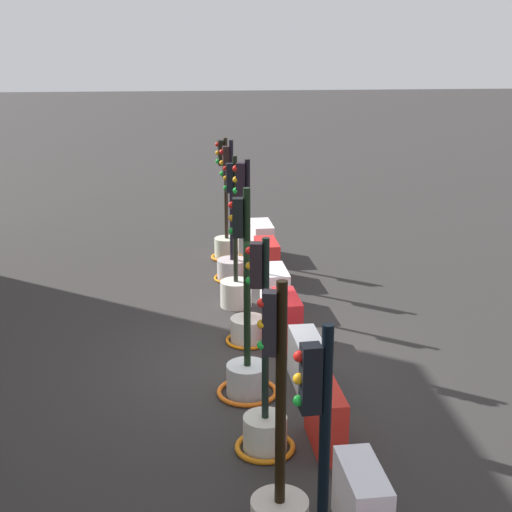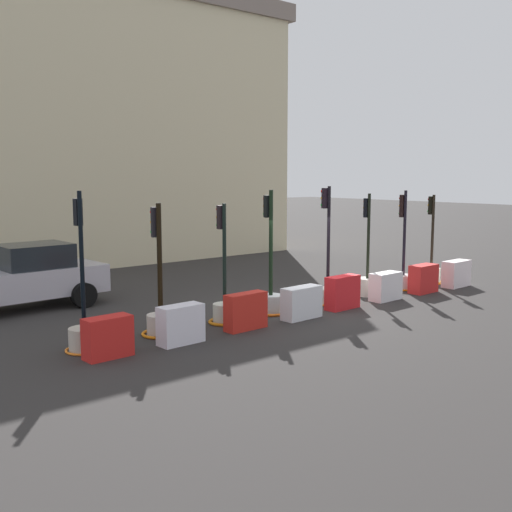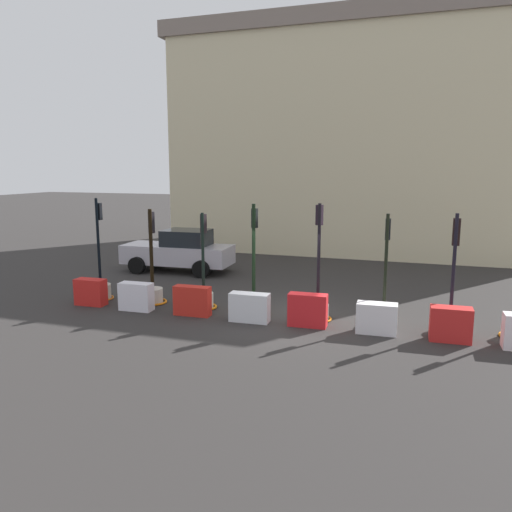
{
  "view_description": "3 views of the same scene",
  "coord_description": "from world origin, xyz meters",
  "views": [
    {
      "loc": [
        -11.39,
        0.9,
        5.46
      ],
      "look_at": [
        1.22,
        -0.28,
        1.57
      ],
      "focal_mm": 51.56,
      "sensor_mm": 36.0,
      "label": 1
    },
    {
      "loc": [
        -11.71,
        -12.13,
        3.71
      ],
      "look_at": [
        -1.78,
        -0.21,
        1.64
      ],
      "focal_mm": 43.28,
      "sensor_mm": 36.0,
      "label": 2
    },
    {
      "loc": [
        3.82,
        -14.07,
        4.37
      ],
      "look_at": [
        -1.0,
        0.2,
        1.71
      ],
      "focal_mm": 35.53,
      "sensor_mm": 36.0,
      "label": 3
    }
  ],
  "objects": [
    {
      "name": "traffic_light_4",
      "position": [
        0.98,
        -0.1,
        0.55
      ],
      "size": [
        0.83,
        0.83,
        3.37
      ],
      "color": "beige",
      "rests_on": "ground_plane"
    },
    {
      "name": "construction_barrier_1",
      "position": [
        -4.52,
        -0.93,
        0.43
      ],
      "size": [
        1.05,
        0.47,
        0.86
      ],
      "color": "white",
      "rests_on": "ground_plane"
    },
    {
      "name": "construction_barrier_0",
      "position": [
        -6.23,
        -0.86,
        0.42
      ],
      "size": [
        0.99,
        0.48,
        0.85
      ],
      "color": "red",
      "rests_on": "ground_plane"
    },
    {
      "name": "traffic_light_1",
      "position": [
        -4.48,
        -0.0,
        0.51
      ],
      "size": [
        0.91,
        0.91,
        3.06
      ],
      "color": "beige",
      "rests_on": "ground_plane"
    },
    {
      "name": "building_main_facade",
      "position": [
        -0.22,
        13.69,
        5.83
      ],
      "size": [
        18.53,
        7.68,
        11.6
      ],
      "color": "beige",
      "rests_on": "ground_plane"
    },
    {
      "name": "construction_barrier_3",
      "position": [
        -0.83,
        -0.91,
        0.41
      ],
      "size": [
        1.16,
        0.48,
        0.83
      ],
      "color": "silver",
      "rests_on": "ground_plane"
    },
    {
      "name": "construction_barrier_4",
      "position": [
        0.84,
        -0.8,
        0.46
      ],
      "size": [
        1.08,
        0.45,
        0.92
      ],
      "color": "red",
      "rests_on": "ground_plane"
    },
    {
      "name": "traffic_light_2",
      "position": [
        -2.65,
        -0.03,
        0.48
      ],
      "size": [
        0.83,
        0.83,
        2.99
      ],
      "color": "beige",
      "rests_on": "ground_plane"
    },
    {
      "name": "traffic_light_0",
      "position": [
        -6.39,
        -0.1,
        0.49
      ],
      "size": [
        0.83,
        0.83,
        3.37
      ],
      "color": "#B9AD9E",
      "rests_on": "ground_plane"
    },
    {
      "name": "construction_barrier_6",
      "position": [
        4.55,
        -0.84,
        0.44
      ],
      "size": [
        1.03,
        0.51,
        0.89
      ],
      "color": "red",
      "rests_on": "ground_plane"
    },
    {
      "name": "construction_barrier_5",
      "position": [
        2.72,
        -0.81,
        0.41
      ],
      "size": [
        1.07,
        0.51,
        0.82
      ],
      "color": "silver",
      "rests_on": "ground_plane"
    },
    {
      "name": "car_silver_hatchback",
      "position": [
        -5.96,
        4.78,
        0.87
      ],
      "size": [
        4.67,
        2.25,
        1.79
      ],
      "color": "#B3AEB9",
      "rests_on": "ground_plane"
    },
    {
      "name": "traffic_light_6",
      "position": [
        4.57,
        -0.04,
        0.51
      ],
      "size": [
        0.85,
        0.85,
        3.19
      ],
      "color": "#B8ADAD",
      "rests_on": "ground_plane"
    },
    {
      "name": "traffic_light_5",
      "position": [
        2.83,
        -0.01,
        0.52
      ],
      "size": [
        0.65,
        0.65,
        3.13
      ],
      "color": "beige",
      "rests_on": "ground_plane"
    },
    {
      "name": "traffic_light_3",
      "position": [
        -1.03,
        0.07,
        0.5
      ],
      "size": [
        0.97,
        0.97,
        3.29
      ],
      "color": "silver",
      "rests_on": "ground_plane"
    },
    {
      "name": "ground_plane",
      "position": [
        0.0,
        0.0,
        0.0
      ],
      "size": [
        120.0,
        120.0,
        0.0
      ],
      "primitive_type": "plane",
      "color": "#2C2A29"
    },
    {
      "name": "construction_barrier_2",
      "position": [
        -2.64,
        -0.87,
        0.44
      ],
      "size": [
        1.12,
        0.41,
        0.88
      ],
      "color": "red",
      "rests_on": "ground_plane"
    }
  ]
}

